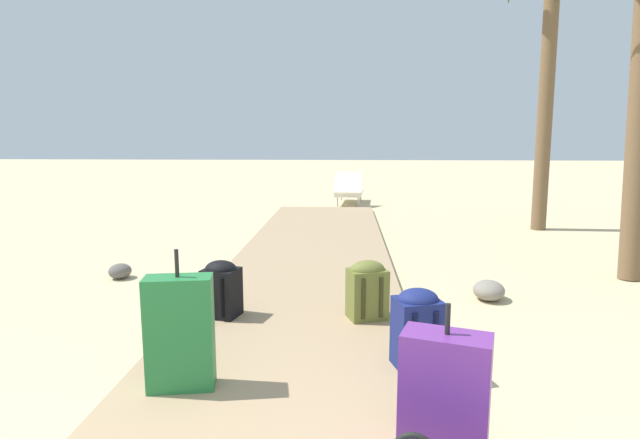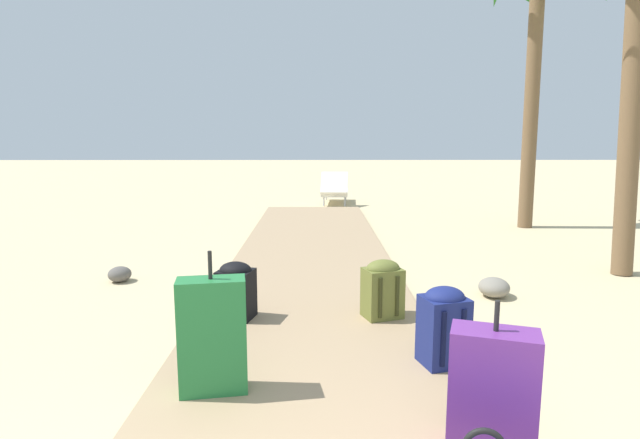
# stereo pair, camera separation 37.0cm
# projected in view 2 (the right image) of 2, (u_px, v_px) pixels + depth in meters

# --- Properties ---
(ground_plane) EXTENTS (60.00, 60.00, 0.00)m
(ground_plane) POSITION_uv_depth(u_px,v_px,m) (311.00, 301.00, 4.95)
(ground_plane) COLOR #CCB789
(boardwalk) EXTENTS (1.94, 10.17, 0.08)m
(boardwalk) POSITION_uv_depth(u_px,v_px,m) (312.00, 270.00, 5.95)
(boardwalk) COLOR tan
(boardwalk) RESTS_ON ground
(suitcase_purple) EXTENTS (0.45, 0.33, 0.74)m
(suitcase_purple) POSITION_uv_depth(u_px,v_px,m) (492.00, 390.00, 2.43)
(suitcase_purple) COLOR #6B2D84
(suitcase_purple) RESTS_ON boardwalk
(backpack_olive) EXTENTS (0.36, 0.31, 0.49)m
(backpack_olive) POSITION_uv_depth(u_px,v_px,m) (383.00, 287.00, 4.24)
(backpack_olive) COLOR olive
(backpack_olive) RESTS_ON boardwalk
(backpack_navy) EXTENTS (0.34, 0.32, 0.53)m
(backpack_navy) POSITION_uv_depth(u_px,v_px,m) (444.00, 324.00, 3.35)
(backpack_navy) COLOR navy
(backpack_navy) RESTS_ON boardwalk
(suitcase_green) EXTENTS (0.42, 0.24, 0.85)m
(suitcase_green) POSITION_uv_depth(u_px,v_px,m) (213.00, 336.00, 2.98)
(suitcase_green) COLOR #237538
(suitcase_green) RESTS_ON boardwalk
(backpack_black) EXTENTS (0.33, 0.31, 0.48)m
(backpack_black) POSITION_uv_depth(u_px,v_px,m) (236.00, 289.00, 4.22)
(backpack_black) COLOR black
(backpack_black) RESTS_ON boardwalk
(palm_tree_far_right) EXTENTS (1.94, 1.94, 4.71)m
(palm_tree_far_right) POSITION_uv_depth(u_px,v_px,m) (540.00, 5.00, 8.46)
(palm_tree_far_right) COLOR brown
(palm_tree_far_right) RESTS_ON ground
(lounge_chair) EXTENTS (0.71, 1.59, 0.78)m
(lounge_chair) POSITION_uv_depth(u_px,v_px,m) (335.00, 190.00, 12.02)
(lounge_chair) COLOR white
(lounge_chair) RESTS_ON ground
(rock_left_far) EXTENTS (0.28, 0.29, 0.17)m
(rock_left_far) POSITION_uv_depth(u_px,v_px,m) (120.00, 274.00, 5.59)
(rock_left_far) COLOR #5B5651
(rock_left_far) RESTS_ON ground
(rock_right_far) EXTENTS (0.37, 0.41, 0.19)m
(rock_right_far) POSITION_uv_depth(u_px,v_px,m) (494.00, 287.00, 5.07)
(rock_right_far) COLOR gray
(rock_right_far) RESTS_ON ground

